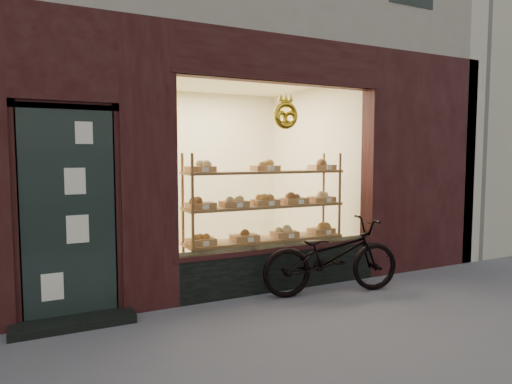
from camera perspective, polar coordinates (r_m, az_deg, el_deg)
ground at (r=4.00m, az=13.15°, el=-20.29°), size 90.00×90.00×0.00m
neighbor_right at (r=14.80m, az=29.33°, el=15.12°), size 12.00×7.00×9.00m
display_shelf at (r=6.07m, az=1.14°, el=-3.19°), size 2.20×0.45×1.70m
bicycle at (r=5.63m, az=9.43°, el=-7.92°), size 1.82×0.92×0.92m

